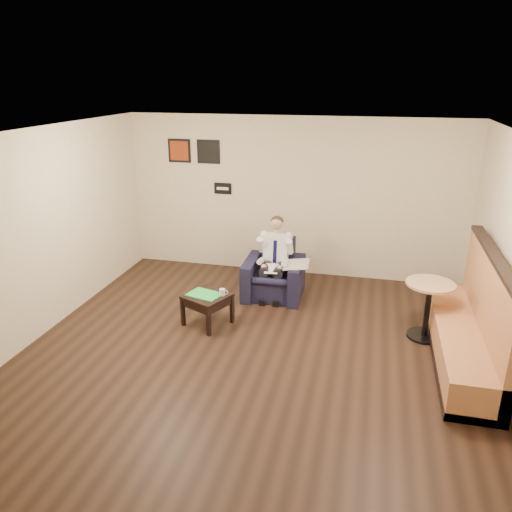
% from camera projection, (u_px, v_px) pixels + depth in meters
% --- Properties ---
extents(ground, '(6.00, 6.00, 0.00)m').
position_uv_depth(ground, '(253.00, 354.00, 6.52)').
color(ground, black).
rests_on(ground, ground).
extents(wall_back, '(6.00, 0.02, 2.80)m').
position_uv_depth(wall_back, '(294.00, 198.00, 8.79)').
color(wall_back, beige).
rests_on(wall_back, ground).
extents(wall_front, '(6.00, 0.02, 2.80)m').
position_uv_depth(wall_front, '(145.00, 400.00, 3.30)').
color(wall_front, beige).
rests_on(wall_front, ground).
extents(wall_left, '(0.02, 6.00, 2.80)m').
position_uv_depth(wall_left, '(37.00, 235.00, 6.70)').
color(wall_left, beige).
rests_on(wall_left, ground).
extents(ceiling, '(6.00, 6.00, 0.02)m').
position_uv_depth(ceiling, '(253.00, 135.00, 5.57)').
color(ceiling, white).
rests_on(ceiling, wall_back).
extents(seating_sign, '(0.32, 0.02, 0.20)m').
position_uv_depth(seating_sign, '(223.00, 188.00, 9.02)').
color(seating_sign, black).
rests_on(seating_sign, wall_back).
extents(art_print_left, '(0.42, 0.03, 0.42)m').
position_uv_depth(art_print_left, '(179.00, 151.00, 8.98)').
color(art_print_left, maroon).
rests_on(art_print_left, wall_back).
extents(art_print_right, '(0.42, 0.03, 0.42)m').
position_uv_depth(art_print_right, '(208.00, 152.00, 8.86)').
color(art_print_right, black).
rests_on(art_print_right, wall_back).
extents(armchair, '(0.96, 0.96, 0.90)m').
position_uv_depth(armchair, '(274.00, 270.00, 8.10)').
color(armchair, black).
rests_on(armchair, ground).
extents(seated_man, '(0.61, 0.90, 1.24)m').
position_uv_depth(seated_man, '(273.00, 263.00, 7.94)').
color(seated_man, silver).
rests_on(seated_man, armchair).
extents(lap_papers, '(0.23, 0.31, 0.01)m').
position_uv_depth(lap_papers, '(272.00, 269.00, 7.87)').
color(lap_papers, white).
rests_on(lap_papers, seated_man).
extents(newspaper, '(0.43, 0.52, 0.01)m').
position_uv_depth(newspaper, '(296.00, 264.00, 7.89)').
color(newspaper, silver).
rests_on(newspaper, armchair).
extents(side_table, '(0.75, 0.75, 0.46)m').
position_uv_depth(side_table, '(208.00, 309.00, 7.23)').
color(side_table, black).
rests_on(side_table, ground).
extents(green_folder, '(0.54, 0.45, 0.01)m').
position_uv_depth(green_folder, '(204.00, 294.00, 7.15)').
color(green_folder, '#29CE51').
rests_on(green_folder, side_table).
extents(coffee_mug, '(0.11, 0.11, 0.10)m').
position_uv_depth(coffee_mug, '(222.00, 292.00, 7.12)').
color(coffee_mug, white).
rests_on(coffee_mug, side_table).
extents(smartphone, '(0.16, 0.14, 0.01)m').
position_uv_depth(smartphone, '(217.00, 292.00, 7.24)').
color(smartphone, black).
rests_on(smartphone, side_table).
extents(banquette, '(0.65, 2.71, 1.39)m').
position_uv_depth(banquette, '(466.00, 310.00, 6.18)').
color(banquette, '#B47245').
rests_on(banquette, ground).
extents(cafe_table, '(0.69, 0.69, 0.81)m').
position_uv_depth(cafe_table, '(427.00, 310.00, 6.81)').
color(cafe_table, tan).
rests_on(cafe_table, ground).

